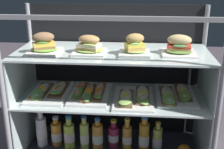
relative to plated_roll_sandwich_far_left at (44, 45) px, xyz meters
name	(u,v)px	position (x,y,z in m)	size (l,w,h in m)	color
case_frame	(114,73)	(0.39, 0.22, -0.23)	(1.19, 0.52, 0.95)	gray
riser_lower_tier	(112,124)	(0.39, 0.06, -0.52)	(1.13, 0.46, 0.36)	silver
shelf_lower_glass	(112,97)	(0.39, 0.06, -0.34)	(1.15, 0.48, 0.01)	silver
riser_upper_tier	(112,75)	(0.39, 0.06, -0.19)	(1.13, 0.46, 0.28)	silver
shelf_upper_glass	(112,52)	(0.39, 0.06, -0.05)	(1.15, 0.48, 0.01)	silver
plated_roll_sandwich_far_left	(44,45)	(0.00, 0.00, 0.00)	(0.18, 0.18, 0.12)	white
plated_roll_sandwich_right_of_center	(89,46)	(0.26, 0.02, 0.00)	(0.19, 0.19, 0.11)	white
plated_roll_sandwich_left_of_center	(135,47)	(0.52, 0.01, 0.00)	(0.17, 0.17, 0.12)	white
plated_roll_sandwich_center	(179,47)	(0.77, 0.04, 0.00)	(0.19, 0.19, 0.11)	white
open_sandwich_tray_far_right	(50,92)	(0.00, 0.06, -0.31)	(0.24, 0.37, 0.06)	white
open_sandwich_tray_center	(90,93)	(0.25, 0.06, -0.31)	(0.24, 0.37, 0.06)	white
open_sandwich_tray_right_of_center	(134,97)	(0.53, 0.01, -0.31)	(0.24, 0.37, 0.06)	white
open_sandwich_tray_near_left_corner	(175,95)	(0.78, 0.08, -0.31)	(0.24, 0.37, 0.06)	white
juice_bottle_front_middle	(42,131)	(-0.08, 0.07, -0.60)	(0.07, 0.07, 0.25)	white
juice_bottle_back_center	(57,134)	(0.01, 0.08, -0.63)	(0.07, 0.07, 0.20)	orange
juice_bottle_front_second	(69,135)	(0.11, 0.05, -0.62)	(0.07, 0.07, 0.23)	#BDD944
juice_bottle_front_right_end	(84,135)	(0.21, 0.05, -0.61)	(0.06, 0.06, 0.23)	#BBD552
juice_bottle_near_post	(98,136)	(0.29, 0.06, -0.62)	(0.07, 0.07, 0.22)	gold
juice_bottle_tucked_behind	(114,136)	(0.40, 0.09, -0.63)	(0.07, 0.07, 0.20)	#9F2644
juice_bottle_back_left	(127,137)	(0.49, 0.07, -0.62)	(0.06, 0.06, 0.22)	gold
juice_bottle_front_fourth	(144,137)	(0.60, 0.06, -0.61)	(0.07, 0.07, 0.25)	gold
juice_bottle_back_right	(157,139)	(0.68, 0.07, -0.63)	(0.06, 0.06, 0.20)	#BCCB52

